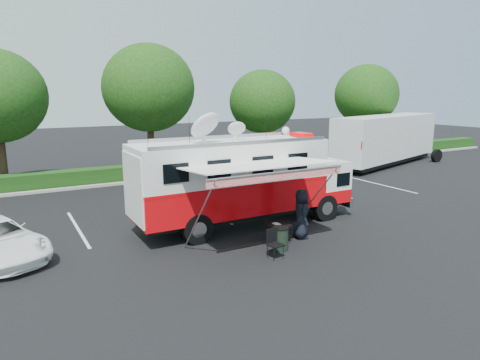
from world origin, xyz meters
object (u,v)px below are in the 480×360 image
at_px(semi_trailer, 386,139).
at_px(folding_table, 278,225).
at_px(trash_bin, 281,239).
at_px(command_truck, 244,179).

bearing_deg(semi_trailer, folding_table, -148.39).
bearing_deg(folding_table, trash_bin, -117.27).
distance_m(trash_bin, semi_trailer, 21.52).
xyz_separation_m(folding_table, semi_trailer, (17.73, 10.91, 1.33)).
distance_m(command_truck, folding_table, 2.95).
xyz_separation_m(command_truck, trash_bin, (-0.35, -3.31, -1.58)).
xyz_separation_m(command_truck, semi_trailer, (17.73, 8.27, 0.03)).
bearing_deg(command_truck, trash_bin, -95.98).
bearing_deg(trash_bin, folding_table, 62.73).
height_order(folding_table, trash_bin, trash_bin).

